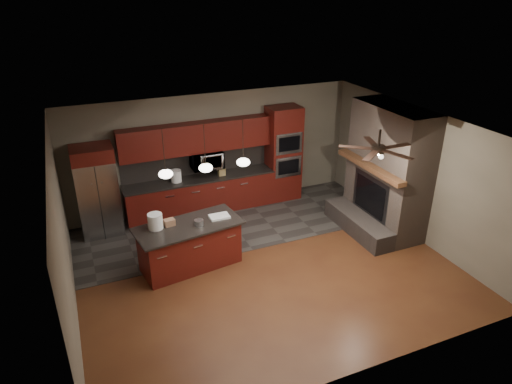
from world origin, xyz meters
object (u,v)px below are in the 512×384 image
microwave (207,160)px  counter_box (222,172)px  counter_bucket (176,176)px  paint_can (199,223)px  paint_tray (219,216)px  white_bucket (155,221)px  oven_tower (283,154)px  kitchen_island (190,245)px  cardboard_box (169,222)px  refrigerator (97,191)px

microwave → counter_box: 0.46m
counter_bucket → counter_box: size_ratio=1.54×
counter_box → counter_bucket: bearing=175.6°
paint_can → paint_tray: (0.46, 0.15, -0.04)m
white_bucket → counter_bucket: white_bucket is taller
paint_tray → paint_can: bearing=-160.6°
oven_tower → counter_bucket: 2.74m
kitchen_island → paint_tray: 0.79m
oven_tower → cardboard_box: size_ratio=12.09×
oven_tower → refrigerator: (-4.48, -0.07, -0.19)m
counter_box → refrigerator: bearing=178.9°
paint_can → oven_tower: bearing=38.0°
kitchen_island → refrigerator: bearing=116.8°
cardboard_box → oven_tower: bearing=22.8°
paint_can → cardboard_box: (-0.51, 0.22, 0.01)m
white_bucket → paint_tray: (1.23, -0.05, -0.13)m
microwave → white_bucket: size_ratio=2.45×
microwave → cardboard_box: 2.52m
oven_tower → cardboard_box: oven_tower is taller
paint_can → counter_box: bearing=61.1°
oven_tower → microwave: bearing=178.3°
counter_bucket → paint_can: bearing=-93.1°
oven_tower → kitchen_island: (-3.03, -2.14, -0.73)m
refrigerator → cardboard_box: size_ratio=10.22×
oven_tower → microwave: oven_tower is taller
refrigerator → kitchen_island: bearing=-55.0°
paint_tray → cardboard_box: bearing=176.7°
kitchen_island → counter_box: (1.39, 2.09, 0.52)m
paint_can → counter_box: 2.50m
paint_tray → oven_tower: bearing=41.5°
white_bucket → counter_bucket: 2.22m
microwave → kitchen_island: bearing=-115.8°
paint_can → counter_bucket: counter_bucket is taller
microwave → counter_bucket: size_ratio=2.64×
counter_bucket → kitchen_island: bearing=-98.0°
paint_tray → cardboard_box: cardboard_box is taller
counter_box → oven_tower: bearing=-0.2°
paint_can → paint_tray: paint_can is taller
oven_tower → counter_bucket: (-2.73, 0.01, -0.15)m
kitchen_island → counter_box: counter_box is taller
kitchen_island → cardboard_box: (-0.33, 0.12, 0.52)m
cardboard_box → counter_bucket: (0.63, 2.02, 0.06)m
white_bucket → cardboard_box: 0.28m
paint_can → paint_tray: size_ratio=0.45×
oven_tower → kitchen_island: 3.78m
paint_can → counter_bucket: size_ratio=0.62×
counter_bucket → paint_tray: bearing=-80.9°
paint_can → kitchen_island: bearing=151.3°
refrigerator → microwave: bearing=3.0°
cardboard_box → counter_box: (1.72, 1.97, 0.01)m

